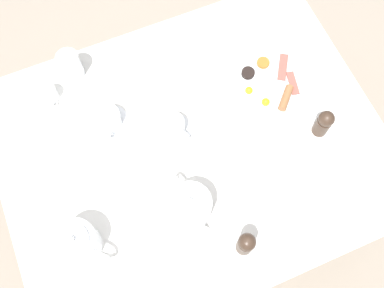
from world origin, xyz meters
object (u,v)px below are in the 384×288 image
(water_glass_tall, at_px, (71,66))
(fork_by_plate, at_px, (175,78))
(pepper_grinder, at_px, (246,244))
(teapot_far, at_px, (77,243))
(teacup_with_saucer_right, at_px, (172,127))
(teapot_near, at_px, (190,206))
(breakfast_plate, at_px, (269,85))
(salt_grinder, at_px, (324,123))
(teacup_with_saucer_left, at_px, (108,120))
(knife_by_plate, at_px, (350,178))
(creamer_jug, at_px, (49,94))

(water_glass_tall, distance_m, fork_by_plate, 0.35)
(water_glass_tall, height_order, pepper_grinder, pepper_grinder)
(teapot_far, distance_m, teacup_with_saucer_right, 0.46)
(teapot_near, relative_size, teapot_far, 1.29)
(pepper_grinder, bearing_deg, teapot_far, -113.06)
(breakfast_plate, distance_m, salt_grinder, 0.23)
(pepper_grinder, xyz_separation_m, fork_by_plate, (-0.61, 0.02, -0.06))
(teapot_near, bearing_deg, teacup_with_saucer_left, -164.85)
(pepper_grinder, xyz_separation_m, knife_by_plate, (-0.07, 0.40, -0.06))
(water_glass_tall, xyz_separation_m, fork_by_plate, (0.15, 0.31, -0.05))
(teacup_with_saucer_right, bearing_deg, salt_grinder, 67.35)
(water_glass_tall, height_order, fork_by_plate, water_glass_tall)
(fork_by_plate, bearing_deg, teapot_far, -48.09)
(creamer_jug, distance_m, salt_grinder, 0.90)
(creamer_jug, distance_m, pepper_grinder, 0.80)
(breakfast_plate, xyz_separation_m, creamer_jug, (-0.24, -0.69, 0.02))
(teacup_with_saucer_left, distance_m, knife_by_plate, 0.79)
(breakfast_plate, bearing_deg, knife_by_plate, 12.71)
(teacup_with_saucer_left, height_order, creamer_jug, teacup_with_saucer_left)
(breakfast_plate, bearing_deg, teapot_near, -54.75)
(teacup_with_saucer_left, distance_m, pepper_grinder, 0.59)
(teapot_far, height_order, salt_grinder, teapot_far)
(teapot_far, bearing_deg, knife_by_plate, -141.62)
(teacup_with_saucer_right, relative_size, creamer_jug, 1.69)
(fork_by_plate, bearing_deg, teacup_with_saucer_right, -24.58)
(teacup_with_saucer_right, xyz_separation_m, water_glass_tall, (-0.33, -0.23, 0.02))
(teacup_with_saucer_right, bearing_deg, breakfast_plate, 94.20)
(teacup_with_saucer_right, bearing_deg, teapot_near, -10.30)
(teapot_far, xyz_separation_m, water_glass_tall, (-0.57, 0.16, -0.00))
(teacup_with_saucer_right, height_order, water_glass_tall, water_glass_tall)
(breakfast_plate, relative_size, salt_grinder, 2.61)
(breakfast_plate, distance_m, teapot_far, 0.80)
(teapot_far, xyz_separation_m, salt_grinder, (-0.06, 0.83, 0.01))
(salt_grinder, height_order, fork_by_plate, salt_grinder)
(teacup_with_saucer_left, xyz_separation_m, creamer_jug, (-0.16, -0.15, 0.00))
(teacup_with_saucer_right, bearing_deg, fork_by_plate, 155.42)
(salt_grinder, xyz_separation_m, knife_by_plate, (0.18, 0.01, -0.06))
(creamer_jug, distance_m, knife_by_plate, 1.01)
(pepper_grinder, height_order, salt_grinder, same)
(teapot_near, bearing_deg, fork_by_plate, 159.24)
(teapot_far, distance_m, fork_by_plate, 0.63)
(teapot_near, height_order, pepper_grinder, teapot_near)
(salt_grinder, height_order, knife_by_plate, salt_grinder)
(teacup_with_saucer_right, xyz_separation_m, pepper_grinder, (0.43, 0.06, 0.03))
(teacup_with_saucer_right, xyz_separation_m, salt_grinder, (0.19, 0.44, 0.03))
(water_glass_tall, xyz_separation_m, pepper_grinder, (0.76, 0.29, 0.01))
(teapot_near, distance_m, pepper_grinder, 0.20)
(water_glass_tall, bearing_deg, teapot_near, 17.03)
(creamer_jug, distance_m, fork_by_plate, 0.42)
(breakfast_plate, height_order, fork_by_plate, breakfast_plate)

